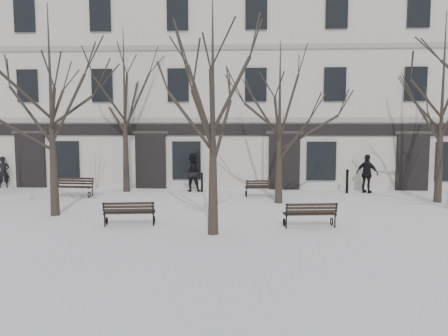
# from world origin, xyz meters

# --- Properties ---
(ground) EXTENTS (100.00, 100.00, 0.00)m
(ground) POSITION_xyz_m (0.00, 0.00, 0.00)
(ground) COLOR white
(ground) RESTS_ON ground
(building) EXTENTS (40.40, 10.20, 11.40)m
(building) POSITION_xyz_m (0.00, 12.96, 5.52)
(building) COLOR #B9B3AB
(building) RESTS_ON ground
(tree_1) EXTENTS (5.39, 5.39, 7.70)m
(tree_1) POSITION_xyz_m (-5.54, 0.90, 4.81)
(tree_1) COLOR black
(tree_1) RESTS_ON ground
(tree_2) EXTENTS (4.91, 4.91, 7.01)m
(tree_2) POSITION_xyz_m (0.55, -1.56, 4.38)
(tree_2) COLOR black
(tree_2) RESTS_ON ground
(tree_4) EXTENTS (5.67, 5.67, 8.10)m
(tree_4) POSITION_xyz_m (-4.51, 6.80, 5.07)
(tree_4) COLOR black
(tree_4) RESTS_ON ground
(tree_5) EXTENTS (4.79, 4.79, 6.84)m
(tree_5) POSITION_xyz_m (2.95, 3.94, 4.27)
(tree_5) COLOR black
(tree_5) RESTS_ON ground
(tree_6) EXTENTS (5.68, 5.68, 8.12)m
(tree_6) POSITION_xyz_m (9.87, 4.51, 5.07)
(tree_6) COLOR black
(tree_6) RESTS_ON ground
(bench_1) EXTENTS (1.74, 0.82, 0.85)m
(bench_1) POSITION_xyz_m (-2.32, -0.60, 0.46)
(bench_1) COLOR black
(bench_1) RESTS_ON ground
(bench_2) EXTENTS (1.76, 0.81, 0.86)m
(bench_2) POSITION_xyz_m (3.66, -0.51, 0.47)
(bench_2) COLOR black
(bench_2) RESTS_ON ground
(bench_3) EXTENTS (1.81, 0.75, 0.89)m
(bench_3) POSITION_xyz_m (-6.54, 5.14, 0.49)
(bench_3) COLOR black
(bench_3) RESTS_ON ground
(bench_4) EXTENTS (1.71, 0.80, 0.83)m
(bench_4) POSITION_xyz_m (2.33, 5.52, 0.45)
(bench_4) COLOR black
(bench_4) RESTS_ON ground
(bollard_a) EXTENTS (0.13, 0.13, 0.98)m
(bollard_a) POSITION_xyz_m (-0.68, 6.83, 0.53)
(bollard_a) COLOR black
(bollard_a) RESTS_ON ground
(bollard_b) EXTENTS (0.15, 0.15, 1.19)m
(bollard_b) POSITION_xyz_m (6.50, 6.87, 0.63)
(bollard_b) COLOR black
(bollard_b) RESTS_ON ground
(pedestrian_a) EXTENTS (0.73, 0.65, 1.68)m
(pedestrian_a) POSITION_xyz_m (-11.41, 7.70, 0.00)
(pedestrian_a) COLOR black
(pedestrian_a) RESTS_ON ground
(pedestrian_b) EXTENTS (0.95, 0.75, 1.93)m
(pedestrian_b) POSITION_xyz_m (-1.19, 7.03, 0.00)
(pedestrian_b) COLOR black
(pedestrian_b) RESTS_ON ground
(pedestrian_c) EXTENTS (1.16, 1.07, 1.92)m
(pedestrian_c) POSITION_xyz_m (7.49, 6.95, 0.00)
(pedestrian_c) COLOR black
(pedestrian_c) RESTS_ON ground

